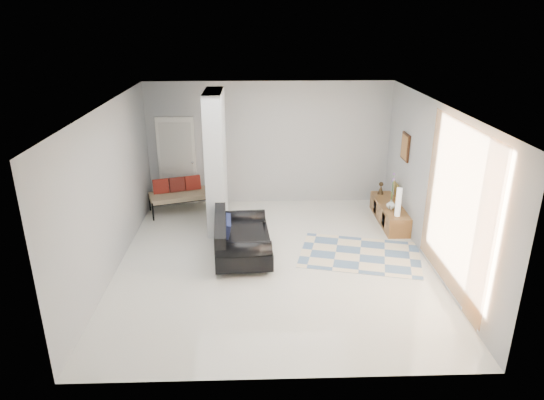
{
  "coord_description": "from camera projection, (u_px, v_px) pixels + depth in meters",
  "views": [
    {
      "loc": [
        -0.3,
        -7.72,
        4.17
      ],
      "look_at": [
        -0.01,
        0.6,
        0.95
      ],
      "focal_mm": 32.0,
      "sensor_mm": 36.0,
      "label": 1
    }
  ],
  "objects": [
    {
      "name": "partition_column",
      "position": [
        216.0,
        162.0,
        9.66
      ],
      "size": [
        0.35,
        1.2,
        2.8
      ],
      "primitive_type": "cube",
      "color": "silver",
      "rests_on": "floor"
    },
    {
      "name": "wall_left",
      "position": [
        110.0,
        190.0,
        8.12
      ],
      "size": [
        0.0,
        6.0,
        6.0
      ],
      "primitive_type": "plane",
      "rotation": [
        1.57,
        0.0,
        1.57
      ],
      "color": "#ABADAF",
      "rests_on": "ground"
    },
    {
      "name": "wall_art",
      "position": [
        405.0,
        147.0,
        9.77
      ],
      "size": [
        0.04,
        0.45,
        0.55
      ],
      "primitive_type": "cube",
      "color": "#351B0E",
      "rests_on": "wall_right"
    },
    {
      "name": "cylinder_lamp",
      "position": [
        398.0,
        202.0,
        9.55
      ],
      "size": [
        0.11,
        0.11,
        0.58
      ],
      "primitive_type": "cylinder",
      "color": "white",
      "rests_on": "media_console"
    },
    {
      "name": "ceiling",
      "position": [
        274.0,
        105.0,
        7.7
      ],
      "size": [
        6.0,
        6.0,
        0.0
      ],
      "primitive_type": "plane",
      "rotation": [
        3.14,
        0.0,
        0.0
      ],
      "color": "white",
      "rests_on": "wall_back"
    },
    {
      "name": "floor",
      "position": [
        274.0,
        261.0,
        8.71
      ],
      "size": [
        6.0,
        6.0,
        0.0
      ],
      "primitive_type": "plane",
      "color": "silver",
      "rests_on": "ground"
    },
    {
      "name": "area_rug",
      "position": [
        360.0,
        255.0,
        8.94
      ],
      "size": [
        2.45,
        1.92,
        0.01
      ],
      "primitive_type": "cube",
      "rotation": [
        0.0,
        0.0,
        -0.24
      ],
      "color": "beige",
      "rests_on": "floor"
    },
    {
      "name": "media_console",
      "position": [
        389.0,
        213.0,
        10.29
      ],
      "size": [
        0.45,
        1.68,
        0.8
      ],
      "color": "brown",
      "rests_on": "floor"
    },
    {
      "name": "wall_right",
      "position": [
        434.0,
        186.0,
        8.29
      ],
      "size": [
        0.0,
        6.0,
        6.0
      ],
      "primitive_type": "plane",
      "rotation": [
        1.57,
        0.0,
        -1.57
      ],
      "color": "#ABADAF",
      "rests_on": "ground"
    },
    {
      "name": "daybed",
      "position": [
        183.0,
        193.0,
        10.8
      ],
      "size": [
        1.65,
        1.08,
        0.77
      ],
      "rotation": [
        0.0,
        0.0,
        0.31
      ],
      "color": "black",
      "rests_on": "floor"
    },
    {
      "name": "vase",
      "position": [
        391.0,
        204.0,
        9.97
      ],
      "size": [
        0.19,
        0.19,
        0.19
      ],
      "primitive_type": "imported",
      "rotation": [
        0.0,
        0.0,
        -0.02
      ],
      "color": "white",
      "rests_on": "media_console"
    },
    {
      "name": "wall_front",
      "position": [
        284.0,
        279.0,
        5.41
      ],
      "size": [
        6.0,
        0.0,
        6.0
      ],
      "primitive_type": "plane",
      "rotation": [
        -1.57,
        0.0,
        0.0
      ],
      "color": "#ABADAF",
      "rests_on": "ground"
    },
    {
      "name": "curtain",
      "position": [
        456.0,
        209.0,
        7.2
      ],
      "size": [
        0.0,
        2.55,
        2.55
      ],
      "primitive_type": "plane",
      "rotation": [
        1.57,
        0.0,
        1.57
      ],
      "color": "orange",
      "rests_on": "wall_right"
    },
    {
      "name": "bronze_figurine",
      "position": [
        381.0,
        188.0,
        10.77
      ],
      "size": [
        0.15,
        0.15,
        0.28
      ],
      "primitive_type": null,
      "rotation": [
        0.0,
        0.0,
        -0.09
      ],
      "color": "#322416",
      "rests_on": "media_console"
    },
    {
      "name": "loveseat",
      "position": [
        239.0,
        239.0,
        8.76
      ],
      "size": [
        1.08,
        1.73,
        0.76
      ],
      "rotation": [
        0.0,
        0.0,
        0.06
      ],
      "color": "silver",
      "rests_on": "floor"
    },
    {
      "name": "wall_back",
      "position": [
        269.0,
        144.0,
        11.0
      ],
      "size": [
        6.0,
        0.0,
        6.0
      ],
      "primitive_type": "plane",
      "rotation": [
        1.57,
        0.0,
        0.0
      ],
      "color": "#ABADAF",
      "rests_on": "ground"
    },
    {
      "name": "hallway_door",
      "position": [
        177.0,
        161.0,
        11.04
      ],
      "size": [
        0.85,
        0.06,
        2.04
      ],
      "primitive_type": "cube",
      "color": "white",
      "rests_on": "floor"
    }
  ]
}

